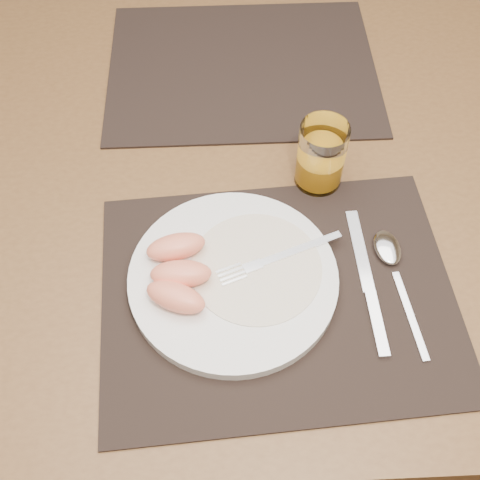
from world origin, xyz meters
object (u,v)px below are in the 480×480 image
placemat_near (278,295)px  juice_glass (321,158)px  plate (233,278)px  spoon (391,257)px  fork (270,260)px  knife (369,292)px  table (253,201)px  placemat_far (242,68)px

placemat_near → juice_glass: (0.07, 0.19, 0.05)m
plate → spoon: 0.21m
plate → fork: fork is taller
fork → knife: (0.13, -0.04, -0.02)m
placemat_near → spoon: spoon is taller
placemat_near → plate: plate is taller
plate → knife: (0.17, -0.02, -0.01)m
table → fork: bearing=-86.8°
placemat_far → fork: 0.40m
placemat_near → placemat_far: 0.44m
table → plate: 0.22m
table → plate: plate is taller
table → knife: (0.14, -0.22, 0.09)m
plate → spoon: (0.21, 0.02, -0.00)m
table → spoon: spoon is taller
plate → juice_glass: size_ratio=2.63×
plate → juice_glass: bearing=52.4°
plate → knife: 0.18m
spoon → fork: bearing=-177.9°
table → plate: size_ratio=5.19×
fork → plate: bearing=-158.7°
knife → juice_glass: (-0.04, 0.19, 0.04)m
placemat_near → knife: bearing=-1.6°
juice_glass → table: bearing=161.1°
plate → placemat_near: bearing=-20.3°
table → placemat_far: 0.24m
placemat_near → placemat_far: bearing=93.4°
placemat_far → spoon: spoon is taller
placemat_far → plate: (-0.03, -0.42, 0.01)m
knife → juice_glass: bearing=103.0°
spoon → juice_glass: (-0.08, 0.14, 0.04)m
placemat_near → fork: fork is taller
juice_glass → fork: bearing=-118.5°
placemat_far → plate: bearing=-94.2°
table → placemat_near: bearing=-85.2°
spoon → juice_glass: 0.17m
plate → juice_glass: (0.13, 0.17, 0.04)m
spoon → placemat_far: bearing=114.4°
table → juice_glass: (0.09, -0.03, 0.13)m
placemat_near → spoon: (0.15, 0.05, 0.01)m
fork → table: bearing=93.2°
table → juice_glass: juice_glass is taller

